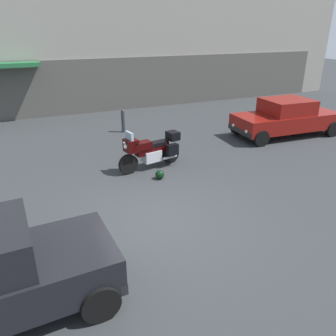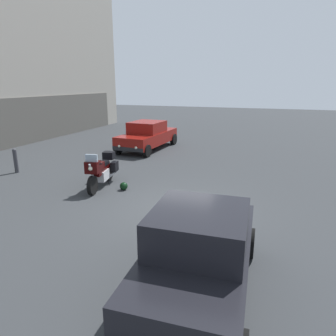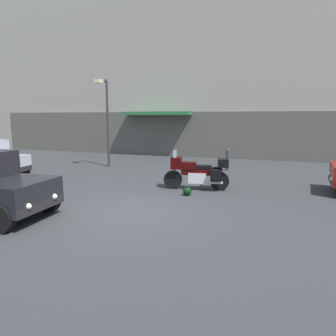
{
  "view_description": "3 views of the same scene",
  "coord_description": "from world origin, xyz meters",
  "px_view_note": "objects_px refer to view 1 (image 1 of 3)",
  "views": [
    {
      "loc": [
        -2.49,
        -6.29,
        4.3
      ],
      "look_at": [
        0.78,
        1.09,
        0.85
      ],
      "focal_mm": 35.26,
      "sensor_mm": 36.0,
      "label": 1
    },
    {
      "loc": [
        -7.9,
        -2.6,
        3.59
      ],
      "look_at": [
        0.98,
        0.57,
        0.96
      ],
      "focal_mm": 32.5,
      "sensor_mm": 36.0,
      "label": 2
    },
    {
      "loc": [
        3.74,
        -7.13,
        2.51
      ],
      "look_at": [
        0.69,
        1.31,
        1.02
      ],
      "focal_mm": 33.32,
      "sensor_mm": 36.0,
      "label": 3
    }
  ],
  "objects_px": {
    "helmet": "(160,175)",
    "bollard_curbside": "(123,120)",
    "motorcycle": "(151,150)",
    "car_sedan_far": "(286,118)"
  },
  "relations": [
    {
      "from": "helmet",
      "to": "bollard_curbside",
      "type": "distance_m",
      "value": 5.25
    },
    {
      "from": "motorcycle",
      "to": "car_sedan_far",
      "type": "relative_size",
      "value": 0.48
    },
    {
      "from": "motorcycle",
      "to": "helmet",
      "type": "bearing_deg",
      "value": 73.41
    },
    {
      "from": "car_sedan_far",
      "to": "bollard_curbside",
      "type": "bearing_deg",
      "value": -24.79
    },
    {
      "from": "helmet",
      "to": "car_sedan_far",
      "type": "height_order",
      "value": "car_sedan_far"
    },
    {
      "from": "helmet",
      "to": "car_sedan_far",
      "type": "relative_size",
      "value": 0.06
    },
    {
      "from": "helmet",
      "to": "bollard_curbside",
      "type": "bearing_deg",
      "value": 85.27
    },
    {
      "from": "motorcycle",
      "to": "helmet",
      "type": "height_order",
      "value": "motorcycle"
    },
    {
      "from": "bollard_curbside",
      "to": "motorcycle",
      "type": "bearing_deg",
      "value": -94.55
    },
    {
      "from": "bollard_curbside",
      "to": "helmet",
      "type": "bearing_deg",
      "value": -94.73
    }
  ]
}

